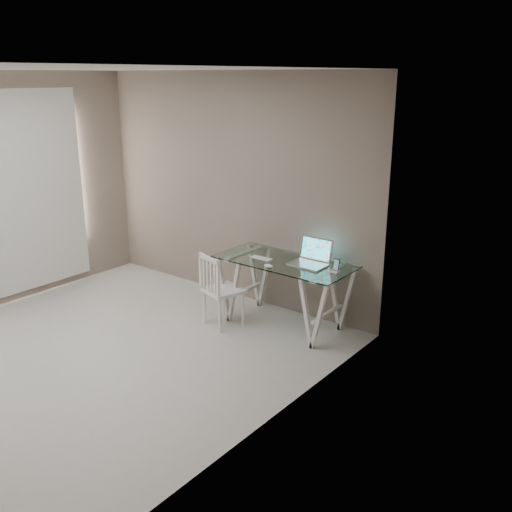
% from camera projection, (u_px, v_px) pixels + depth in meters
% --- Properties ---
extents(room, '(4.50, 4.52, 2.71)m').
position_uv_depth(room, '(66.00, 185.00, 5.07)').
color(room, '#ADABA6').
rests_on(room, ground).
extents(desk, '(1.50, 0.70, 0.75)m').
position_uv_depth(desk, '(284.00, 293.00, 6.20)').
color(desk, silver).
rests_on(desk, ground).
extents(chair, '(0.46, 0.46, 0.83)m').
position_uv_depth(chair, '(218.00, 287.00, 6.16)').
color(chair, white).
rests_on(chair, ground).
extents(laptop, '(0.38, 0.32, 0.27)m').
position_uv_depth(laptop, '(311.00, 258.00, 5.99)').
color(laptop, silver).
rests_on(laptop, desk).
extents(keyboard, '(0.26, 0.11, 0.01)m').
position_uv_depth(keyboard, '(261.00, 258.00, 6.17)').
color(keyboard, silver).
rests_on(keyboard, desk).
extents(mouse, '(0.10, 0.06, 0.03)m').
position_uv_depth(mouse, '(268.00, 266.00, 5.89)').
color(mouse, silver).
rests_on(mouse, desk).
extents(phone_dock, '(0.08, 0.08, 0.14)m').
position_uv_depth(phone_dock, '(336.00, 269.00, 5.74)').
color(phone_dock, white).
rests_on(phone_dock, desk).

